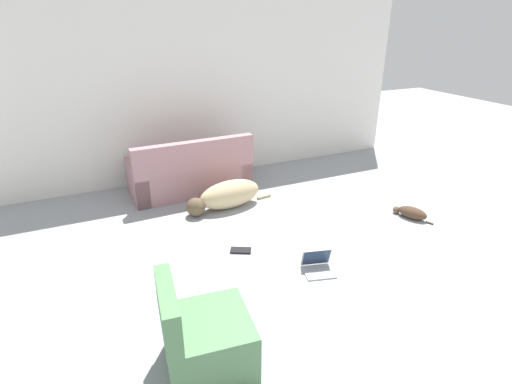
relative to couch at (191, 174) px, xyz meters
The scene contains 8 objects.
ground_plane 4.09m from the couch, 80.81° to the right, with size 20.00×20.00×0.00m, color #999EA3.
wall_back 1.43m from the couch, 44.28° to the left, with size 6.83×0.06×2.79m.
couch is the anchor object (origin of this frame).
dog 0.84m from the couch, 69.83° to the right, with size 1.36×0.50×0.39m.
cat 3.24m from the couch, 40.63° to the right, with size 0.33×0.54×0.16m.
laptop_open 2.70m from the couch, 76.14° to the right, with size 0.38×0.36×0.23m.
book_black 1.96m from the couch, 89.10° to the right, with size 0.27×0.22×0.02m.
side_chair 3.47m from the couch, 104.19° to the right, with size 0.72×0.69×0.80m.
Camera 1 is at (-2.09, -1.60, 2.51)m, focal length 28.00 mm.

